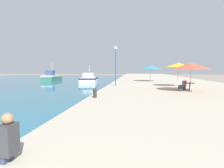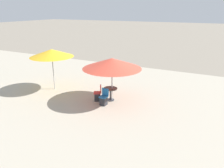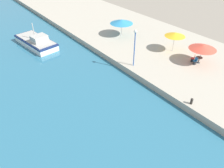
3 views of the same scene
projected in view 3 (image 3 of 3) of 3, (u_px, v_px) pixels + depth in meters
quay_promenade at (102, 21)px, 41.50m from camera, size 16.00×90.00×0.80m
fishing_boat_near at (36, 42)px, 32.90m from camera, size 4.08×8.21×3.53m
cafe_umbrella_pink at (203, 47)px, 26.18m from camera, size 3.28×3.28×2.49m
cafe_umbrella_white at (175, 34)px, 28.83m from camera, size 2.74×2.74×2.64m
cafe_umbrella_striped at (122, 21)px, 33.44m from camera, size 3.54×3.54×2.57m
cafe_table at (199, 59)px, 27.18m from camera, size 0.80×0.80×0.74m
cafe_chair_left at (195, 62)px, 26.97m from camera, size 0.45×0.42×0.91m
cafe_chair_right at (193, 59)px, 27.53m from camera, size 0.56×0.57×0.91m
mooring_bollard at (192, 101)px, 20.69m from camera, size 0.26×0.26×0.65m
lamppost at (135, 42)px, 25.16m from camera, size 0.36×0.36×4.56m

